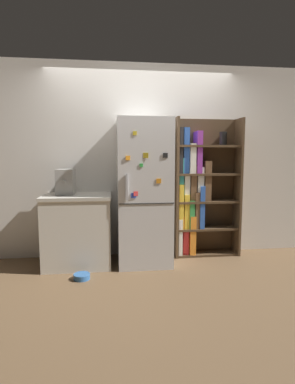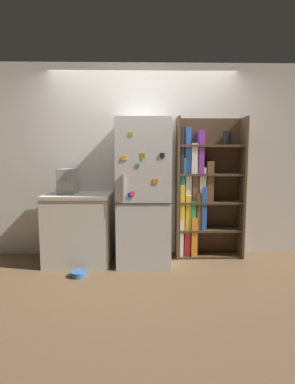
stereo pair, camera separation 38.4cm
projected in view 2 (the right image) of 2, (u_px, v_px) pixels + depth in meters
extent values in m
plane|color=brown|center=(144.00, 264.00, 3.80)|extent=(16.00, 16.00, 0.00)
cube|color=white|center=(143.00, 161.00, 4.12)|extent=(8.00, 0.05, 2.60)
cube|color=silver|center=(143.00, 192.00, 3.81)|extent=(0.66, 0.66, 1.82)
cube|color=#333333|center=(144.00, 204.00, 3.49)|extent=(0.65, 0.01, 0.01)
cube|color=#B2B2B7|center=(123.00, 187.00, 3.45)|extent=(0.02, 0.02, 0.30)
cube|color=black|center=(162.00, 155.00, 3.43)|extent=(0.05, 0.01, 0.05)
cube|color=yellow|center=(132.00, 133.00, 3.39)|extent=(0.04, 0.01, 0.04)
cube|color=orange|center=(125.00, 158.00, 3.42)|extent=(0.05, 0.01, 0.05)
cube|color=yellow|center=(142.00, 155.00, 3.42)|extent=(0.06, 0.02, 0.06)
cube|color=blue|center=(130.00, 195.00, 3.47)|extent=(0.06, 0.01, 0.06)
cube|color=green|center=(138.00, 165.00, 3.43)|extent=(0.04, 0.01, 0.04)
cube|color=orange|center=(156.00, 181.00, 3.46)|extent=(0.06, 0.01, 0.06)
cube|color=red|center=(133.00, 194.00, 3.47)|extent=(0.05, 0.02, 0.05)
cube|color=#4C3823|center=(177.00, 189.00, 4.00)|extent=(0.03, 0.29, 1.87)
cube|color=#4C3823|center=(242.00, 188.00, 4.02)|extent=(0.03, 0.29, 1.87)
cube|color=#4C3823|center=(208.00, 188.00, 4.14)|extent=(0.90, 0.03, 1.87)
cube|color=#4C3823|center=(208.00, 255.00, 4.12)|extent=(0.84, 0.26, 0.03)
cube|color=#4C3823|center=(209.00, 230.00, 4.07)|extent=(0.84, 0.26, 0.03)
cube|color=#4C3823|center=(209.00, 202.00, 4.03)|extent=(0.84, 0.26, 0.03)
cube|color=#4C3823|center=(210.00, 175.00, 3.99)|extent=(0.84, 0.26, 0.03)
cube|color=#4C3823|center=(211.00, 146.00, 3.95)|extent=(0.84, 0.26, 0.03)
cube|color=silver|center=(181.00, 237.00, 4.08)|extent=(0.05, 0.24, 0.50)
cube|color=red|center=(186.00, 236.00, 4.08)|extent=(0.08, 0.18, 0.52)
cube|color=orange|center=(193.00, 235.00, 4.07)|extent=(0.08, 0.22, 0.53)
cube|color=gold|center=(181.00, 207.00, 4.02)|extent=(0.06, 0.22, 0.60)
cube|color=gold|center=(187.00, 212.00, 4.04)|extent=(0.07, 0.22, 0.46)
cube|color=#338C3F|center=(192.00, 215.00, 4.04)|extent=(0.07, 0.22, 0.39)
cube|color=brown|center=(198.00, 210.00, 4.05)|extent=(0.06, 0.24, 0.50)
cube|color=#2D59B2|center=(203.00, 207.00, 4.04)|extent=(0.06, 0.23, 0.58)
cube|color=teal|center=(182.00, 180.00, 3.99)|extent=(0.06, 0.20, 0.58)
cube|color=silver|center=(188.00, 186.00, 4.00)|extent=(0.07, 0.18, 0.41)
cube|color=brown|center=(194.00, 183.00, 4.00)|extent=(0.08, 0.20, 0.49)
cube|color=silver|center=(201.00, 184.00, 4.00)|extent=(0.08, 0.21, 0.46)
cube|color=brown|center=(209.00, 181.00, 4.00)|extent=(0.09, 0.21, 0.54)
cube|color=#262628|center=(181.00, 151.00, 3.95)|extent=(0.05, 0.23, 0.60)
cube|color=#2D59B2|center=(187.00, 151.00, 3.94)|extent=(0.07, 0.19, 0.60)
cube|color=silver|center=(193.00, 159.00, 3.96)|extent=(0.08, 0.22, 0.39)
cube|color=purple|center=(200.00, 152.00, 3.96)|extent=(0.07, 0.24, 0.56)
cylinder|color=black|center=(227.00, 138.00, 3.94)|extent=(0.10, 0.10, 0.18)
cube|color=silver|center=(79.00, 230.00, 3.86)|extent=(0.81, 0.64, 0.85)
cube|color=beige|center=(78.00, 195.00, 3.81)|extent=(0.83, 0.66, 0.04)
cube|color=#A5A39E|center=(68.00, 181.00, 3.82)|extent=(0.21, 0.32, 0.32)
cylinder|color=#A5A39E|center=(64.00, 181.00, 3.64)|extent=(0.04, 0.06, 0.04)
cylinder|color=#3366A5|center=(78.00, 274.00, 3.41)|extent=(0.18, 0.18, 0.06)
torus|color=#3366A5|center=(78.00, 272.00, 3.41)|extent=(0.18, 0.18, 0.01)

